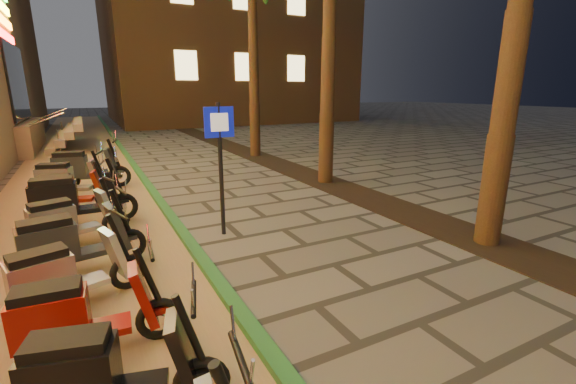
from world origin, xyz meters
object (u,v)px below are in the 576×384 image
scooter_6 (79,315)px  scooter_10 (72,199)px  scooter_7 (64,274)px  scooter_11 (68,191)px  scooter_9 (69,220)px  scooter_12 (67,180)px  scooter_5 (105,373)px  pedestrian_sign (220,151)px  scooter_13 (83,168)px  scooter_8 (69,242)px

scooter_6 → scooter_10: (-0.11, 4.19, 0.10)m
scooter_7 → scooter_11: scooter_11 is taller
scooter_9 → scooter_12: scooter_12 is taller
scooter_6 → scooter_7: bearing=102.6°
scooter_9 → scooter_12: (-0.09, 3.14, 0.04)m
scooter_5 → scooter_12: (-0.41, 7.22, 0.05)m
scooter_9 → scooter_7: bearing=-107.3°
pedestrian_sign → scooter_12: 4.60m
scooter_11 → scooter_12: scooter_12 is taller
scooter_6 → scooter_7: size_ratio=1.00×
scooter_9 → scooter_12: 3.14m
pedestrian_sign → scooter_13: (-2.17, 4.84, -0.95)m
scooter_6 → scooter_9: 3.13m
pedestrian_sign → scooter_9: 2.69m
scooter_5 → scooter_13: scooter_13 is taller
scooter_5 → scooter_8: 2.94m
scooter_11 → scooter_12: (-0.04, 0.99, 0.04)m
scooter_13 → scooter_5: bearing=-77.8°
scooter_11 → scooter_13: size_ratio=0.83×
scooter_10 → scooter_12: size_ratio=1.10×
scooter_5 → scooter_13: bearing=105.2°
scooter_8 → scooter_11: size_ratio=1.08×
scooter_5 → scooter_11: bearing=108.1°
pedestrian_sign → scooter_6: bearing=-131.8°
scooter_12 → scooter_13: (0.33, 1.11, 0.05)m
scooter_7 → scooter_11: size_ratio=0.98×
scooter_7 → scooter_10: size_ratio=0.83×
pedestrian_sign → scooter_13: pedestrian_sign is taller
scooter_5 → scooter_7: scooter_7 is taller
scooter_7 → scooter_10: scooter_10 is taller
scooter_6 → scooter_8: 1.98m
pedestrian_sign → scooter_10: size_ratio=1.29×
scooter_9 → scooter_13: scooter_13 is taller
scooter_8 → scooter_13: 5.41m
scooter_6 → scooter_8: (-0.11, 1.97, 0.04)m
scooter_9 → scooter_12: bearing=74.3°
scooter_7 → scooter_9: scooter_9 is taller
pedestrian_sign → scooter_12: bearing=123.9°
scooter_6 → scooter_10: size_ratio=0.83×
scooter_7 → scooter_8: size_ratio=0.91×
scooter_6 → scooter_12: size_ratio=0.91×
scooter_5 → scooter_8: (-0.29, 2.93, 0.05)m
scooter_6 → scooter_13: scooter_13 is taller
scooter_8 → scooter_11: scooter_8 is taller
scooter_6 → scooter_5: bearing=-75.4°
scooter_12 → pedestrian_sign: bearing=-39.6°
scooter_9 → scooter_11: size_ratio=1.00×
scooter_9 → scooter_13: 4.25m
pedestrian_sign → scooter_7: bearing=-147.8°
scooter_7 → scooter_8: bearing=70.5°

